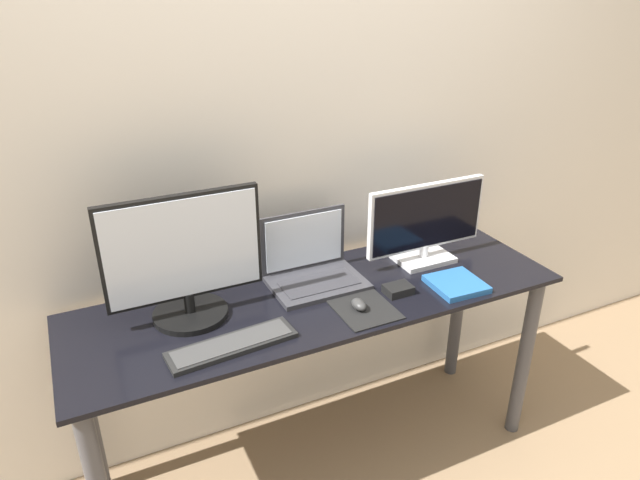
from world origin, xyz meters
TOP-DOWN VIEW (x-y plane):
  - wall_back at (0.00, 0.62)m, footprint 7.00×0.05m
  - desk at (0.00, 0.28)m, footprint 1.78×0.55m
  - monitor_left at (-0.45, 0.35)m, footprint 0.51×0.25m
  - monitor_right at (0.49, 0.35)m, footprint 0.51×0.16m
  - laptop at (0.02, 0.39)m, footprint 0.34×0.25m
  - keyboard at (-0.38, 0.12)m, footprint 0.41×0.14m
  - mousepad at (0.09, 0.13)m, footprint 0.19×0.22m
  - mouse at (0.08, 0.13)m, footprint 0.04×0.07m
  - book at (0.48, 0.12)m, footprint 0.19×0.19m
  - power_brick at (0.26, 0.17)m, footprint 0.10×0.07m

SIDE VIEW (x-z plane):
  - desk at x=0.00m, z-range 0.24..1.01m
  - mousepad at x=0.09m, z-range 0.77..0.78m
  - keyboard at x=-0.38m, z-range 0.77..0.79m
  - book at x=0.48m, z-range 0.77..0.80m
  - power_brick at x=0.26m, z-range 0.77..0.80m
  - mouse at x=0.08m, z-range 0.78..0.81m
  - laptop at x=0.02m, z-range 0.71..0.96m
  - monitor_right at x=0.49m, z-range 0.77..1.10m
  - monitor_left at x=-0.45m, z-range 0.76..1.20m
  - wall_back at x=0.00m, z-range 0.00..2.50m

